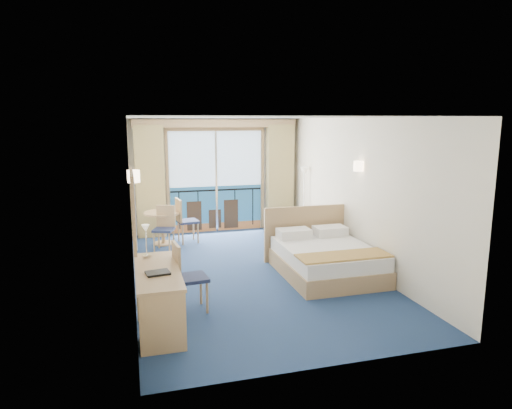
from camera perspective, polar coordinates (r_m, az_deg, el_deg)
name	(u,v)px	position (r m, az deg, el deg)	size (l,w,h in m)	color
floor	(251,272)	(8.16, -0.59, -8.49)	(6.50, 6.50, 0.00)	navy
room_walls	(251,173)	(7.76, -0.61, 4.01)	(4.04, 6.54, 2.72)	white
balcony_door	(216,184)	(10.96, -5.02, 2.54)	(2.36, 0.03, 2.52)	navy
curtain_left	(150,182)	(10.62, -13.09, 2.77)	(0.65, 0.22, 2.55)	tan
curtain_right	(280,177)	(11.19, 2.99, 3.42)	(0.65, 0.22, 2.55)	tan
pelmet	(216,123)	(10.74, -4.98, 10.08)	(3.80, 0.25, 0.18)	tan
mirror	(133,208)	(6.05, -15.10, -0.41)	(0.05, 1.25, 0.95)	tan
wall_print	(131,184)	(7.97, -15.31, 2.52)	(0.04, 0.42, 0.52)	tan
sconce_left	(134,176)	(6.90, -15.06, 3.43)	(0.18, 0.18, 0.18)	#FFDCB2
sconce_right	(359,166)	(8.33, 12.70, 4.70)	(0.18, 0.18, 0.18)	#FFDCB2
bed	(325,258)	(8.09, 8.63, -6.61)	(1.66, 1.98, 1.05)	tan
nightstand	(321,238)	(9.61, 8.16, -4.11)	(0.38, 0.36, 0.49)	tan
phone	(323,224)	(9.55, 8.41, -2.48)	(0.16, 0.13, 0.07)	beige
armchair	(288,223)	(10.54, 4.05, -2.33)	(0.67, 0.69, 0.63)	#434651
floor_lamp	(304,184)	(10.57, 6.06, 2.57)	(0.22, 0.22, 1.59)	silver
desk	(161,307)	(5.78, -11.82, -12.48)	(0.56, 1.63, 0.76)	tan
desk_chair	(185,273)	(6.49, -8.84, -8.47)	(0.48, 0.47, 1.00)	#1F2849
folder	(158,273)	(5.90, -12.18, -8.35)	(0.29, 0.22, 0.03)	black
desk_lamp	(146,234)	(6.54, -13.61, -3.61)	(0.12, 0.12, 0.45)	silver
round_table	(163,220)	(10.04, -11.59, -1.88)	(0.79, 0.79, 0.71)	tan
table_chair_a	(184,218)	(10.06, -8.99, -1.67)	(0.49, 0.48, 0.98)	#1F2849
table_chair_b	(165,225)	(9.61, -11.35, -2.55)	(0.51, 0.52, 0.92)	#1F2849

